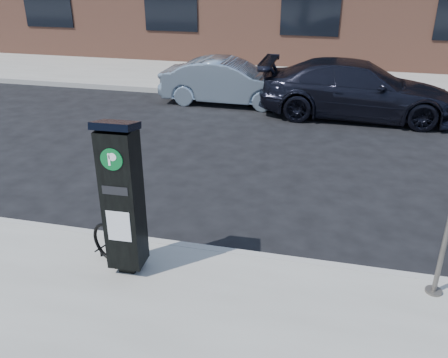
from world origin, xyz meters
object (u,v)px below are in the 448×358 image
(parking_kiosk, at_px, (123,197))
(car_dark, at_px, (357,89))
(car_silver, at_px, (229,82))
(bike_rack, at_px, (109,243))

(parking_kiosk, height_order, car_dark, parking_kiosk)
(car_silver, xyz_separation_m, car_dark, (3.39, -0.43, 0.09))
(parking_kiosk, xyz_separation_m, car_silver, (-0.62, 8.10, -0.55))
(parking_kiosk, bearing_deg, bike_rack, 158.76)
(car_dark, bearing_deg, car_silver, 83.07)
(bike_rack, distance_m, car_dark, 8.17)
(car_silver, bearing_deg, car_dark, -96.45)
(parking_kiosk, relative_size, car_silver, 0.53)
(car_silver, distance_m, car_dark, 3.42)
(car_silver, bearing_deg, bike_rack, -176.95)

